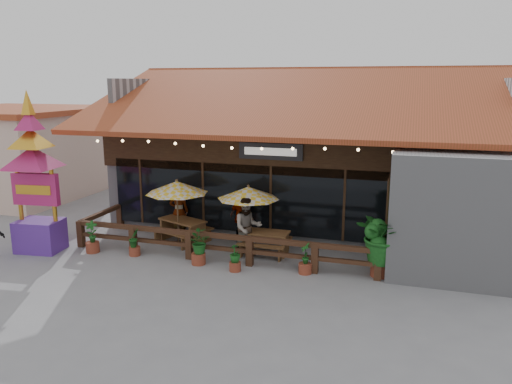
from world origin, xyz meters
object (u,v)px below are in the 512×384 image
(picnic_table_left, at_px, (183,227))
(tropical_plant, at_px, (382,236))
(picnic_table_right, at_px, (265,239))
(thai_sign_tower, at_px, (33,162))
(umbrella_right, at_px, (248,193))
(umbrella_left, at_px, (177,188))

(picnic_table_left, xyz_separation_m, tropical_plant, (6.80, -1.21, 0.67))
(picnic_table_right, xyz_separation_m, thai_sign_tower, (-7.17, -1.91, 2.47))
(umbrella_right, relative_size, picnic_table_left, 1.14)
(tropical_plant, bearing_deg, picnic_table_left, 169.93)
(umbrella_right, xyz_separation_m, tropical_plant, (4.37, -1.13, -0.70))
(picnic_table_right, bearing_deg, thai_sign_tower, -165.09)
(picnic_table_left, relative_size, thai_sign_tower, 0.37)
(umbrella_left, distance_m, tropical_plant, 6.96)
(thai_sign_tower, relative_size, tropical_plant, 2.66)
(umbrella_right, height_order, picnic_table_right, umbrella_right)
(umbrella_left, bearing_deg, umbrella_right, 4.23)
(picnic_table_left, bearing_deg, picnic_table_right, -6.57)
(picnic_table_left, height_order, tropical_plant, tropical_plant)
(umbrella_left, distance_m, thai_sign_tower, 4.62)
(thai_sign_tower, bearing_deg, picnic_table_left, 29.03)
(umbrella_left, distance_m, umbrella_right, 2.49)
(umbrella_left, height_order, picnic_table_right, umbrella_left)
(umbrella_left, relative_size, umbrella_right, 1.02)
(umbrella_right, relative_size, picnic_table_right, 1.51)
(picnic_table_left, distance_m, tropical_plant, 6.94)
(picnic_table_left, bearing_deg, umbrella_left, -99.47)
(umbrella_right, distance_m, tropical_plant, 4.57)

